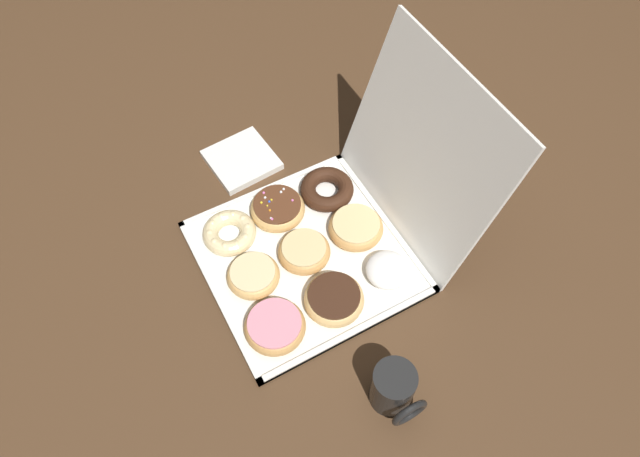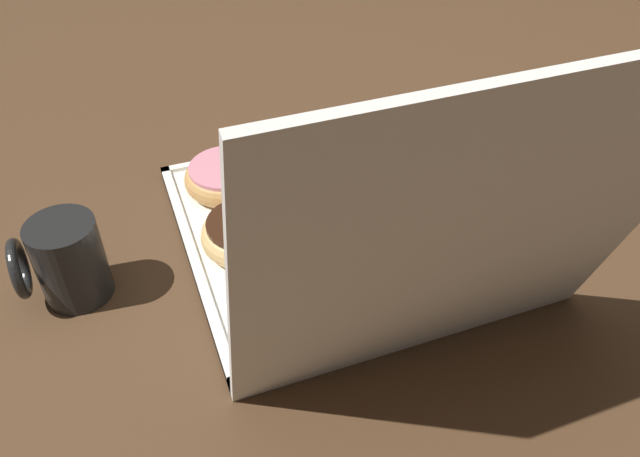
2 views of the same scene
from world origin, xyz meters
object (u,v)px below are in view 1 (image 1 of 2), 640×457
sprinkle_donut_3 (276,209)px  napkin_stack (242,160)px  donut_box (304,257)px  coffee_mug (396,388)px  powdered_filled_donut_8 (388,270)px  chocolate_frosted_donut_5 (333,300)px  pink_frosted_donut_2 (275,326)px  chocolate_cake_ring_donut_6 (327,189)px  cruller_donut_0 (229,233)px  glazed_ring_donut_1 (253,275)px  glazed_ring_donut_4 (303,252)px  glazed_ring_donut_7 (356,228)px

sprinkle_donut_3 → napkin_stack: bearing=-179.6°
napkin_stack → donut_box: bearing=1.1°
coffee_mug → napkin_stack: bearing=-179.1°
powdered_filled_donut_8 → chocolate_frosted_donut_5: bearing=-88.2°
pink_frosted_donut_2 → chocolate_cake_ring_donut_6: (-0.24, 0.25, -0.00)m
cruller_donut_0 → chocolate_frosted_donut_5: 0.27m
glazed_ring_donut_1 → glazed_ring_donut_4: glazed_ring_donut_4 is taller
napkin_stack → chocolate_frosted_donut_5: bearing=0.4°
donut_box → glazed_ring_donut_1: bearing=-90.3°
glazed_ring_donut_7 → coffee_mug: size_ratio=1.14×
cruller_donut_0 → chocolate_frosted_donut_5: (0.24, 0.11, 0.00)m
pink_frosted_donut_2 → glazed_ring_donut_7: (-0.12, 0.25, -0.00)m
pink_frosted_donut_2 → powdered_filled_donut_8: (0.00, 0.25, 0.00)m
chocolate_frosted_donut_5 → coffee_mug: bearing=1.9°
donut_box → glazed_ring_donut_7: size_ratio=3.45×
sprinkle_donut_3 → powdered_filled_donut_8: size_ratio=1.32×
chocolate_frosted_donut_5 → glazed_ring_donut_4: bearing=179.4°
chocolate_frosted_donut_5 → glazed_ring_donut_7: size_ratio=1.02×
pink_frosted_donut_2 → coffee_mug: size_ratio=1.16×
glazed_ring_donut_7 → napkin_stack: size_ratio=0.81×
pink_frosted_donut_2 → coffee_mug: (0.22, 0.13, 0.02)m
cruller_donut_0 → sprinkle_donut_3: size_ratio=0.95×
glazed_ring_donut_1 → chocolate_cake_ring_donut_6: 0.26m
powdered_filled_donut_8 → coffee_mug: size_ratio=0.88×
pink_frosted_donut_2 → chocolate_frosted_donut_5: (0.00, 0.12, 0.00)m
pink_frosted_donut_2 → glazed_ring_donut_4: bearing=133.9°
glazed_ring_donut_4 → coffee_mug: size_ratio=1.06×
donut_box → glazed_ring_donut_4: bearing=-89.6°
sprinkle_donut_3 → chocolate_cake_ring_donut_6: (0.00, 0.12, -0.00)m
napkin_stack → pink_frosted_donut_2: bearing=-16.0°
glazed_ring_donut_1 → glazed_ring_donut_4: size_ratio=0.99×
cruller_donut_0 → glazed_ring_donut_4: bearing=44.4°
sprinkle_donut_3 → glazed_ring_donut_7: size_ratio=1.02×
pink_frosted_donut_2 → glazed_ring_donut_4: same height
sprinkle_donut_3 → cruller_donut_0: bearing=-87.2°
glazed_ring_donut_1 → napkin_stack: glazed_ring_donut_1 is taller
sprinkle_donut_3 → glazed_ring_donut_1: bearing=-42.3°
pink_frosted_donut_2 → chocolate_cake_ring_donut_6: 0.34m
chocolate_cake_ring_donut_6 → coffee_mug: (0.45, -0.12, 0.03)m
cruller_donut_0 → napkin_stack: 0.22m
glazed_ring_donut_7 → chocolate_cake_ring_donut_6: bearing=-178.1°
sprinkle_donut_3 → glazed_ring_donut_4: 0.12m
glazed_ring_donut_1 → chocolate_cake_ring_donut_6: same height
glazed_ring_donut_1 → chocolate_frosted_donut_5: 0.17m
sprinkle_donut_3 → chocolate_cake_ring_donut_6: 0.12m
donut_box → glazed_ring_donut_4: (0.00, -0.00, 0.02)m
sprinkle_donut_3 → powdered_filled_donut_8: (0.24, 0.13, -0.00)m
donut_box → chocolate_frosted_donut_5: bearing=-1.3°
pink_frosted_donut_2 → sprinkle_donut_3: size_ratio=1.00×
donut_box → glazed_ring_donut_7: glazed_ring_donut_7 is taller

